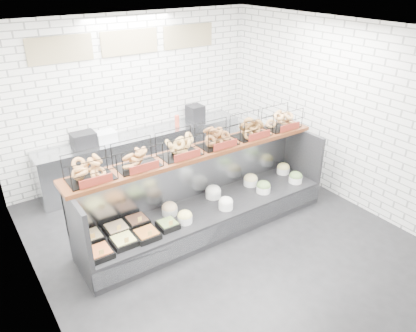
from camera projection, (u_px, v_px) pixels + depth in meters
ground at (219, 237)px, 6.15m from camera, size 5.50×5.50×0.00m
room_shell at (196, 96)px, 5.68m from camera, size 5.02×5.51×3.01m
display_case at (205, 209)px, 6.25m from camera, size 4.00×0.90×1.20m
bagel_shelf at (199, 142)px, 5.92m from camera, size 4.10×0.50×0.40m
prep_counter at (145, 154)px, 7.74m from camera, size 4.00×0.60×1.20m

